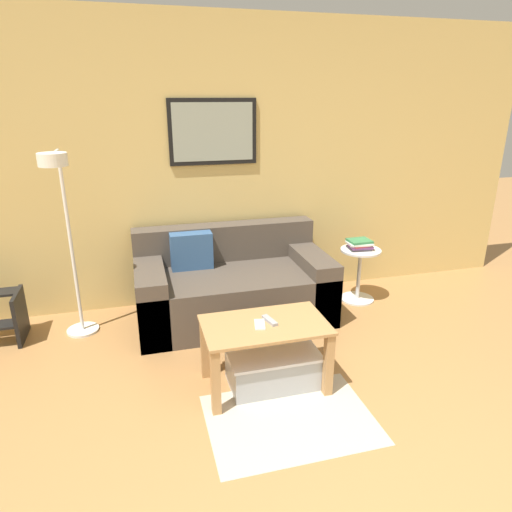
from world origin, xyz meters
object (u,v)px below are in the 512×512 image
Objects in this scene: coffee_table at (265,338)px; cell_phone at (260,324)px; floor_lamp at (64,219)px; couch at (232,286)px; remote_control at (270,320)px; book_stack at (360,244)px; side_table at (359,270)px; storage_bin at (272,367)px.

cell_phone is at bearing -165.80° from coffee_table.
floor_lamp is at bearing 142.86° from coffee_table.
couch is 2.02× the size of coffee_table.
floor_lamp reaches higher than remote_control.
book_stack reaches higher than cell_phone.
book_stack is (1.24, 1.10, 0.20)m from coffee_table.
remote_control is at bearing 23.79° from coffee_table.
floor_lamp is 2.56m from book_stack.
book_stack is (1.23, 0.02, 0.28)m from couch.
storage_bin is at bearing -137.70° from side_table.
coffee_table is (-0.01, -1.08, 0.08)m from couch.
couch is 6.79× the size of book_stack.
floor_lamp reaches higher than storage_bin.
side_table reaches higher than cell_phone.
floor_lamp is 1.66m from cell_phone.
book_stack is (2.51, 0.14, -0.45)m from floor_lamp.
side_table is 0.25m from book_stack.
floor_lamp is at bearing -174.50° from couch.
coffee_table is 0.54× the size of floor_lamp.
remote_control is 1.07× the size of cell_phone.
floor_lamp reaches higher than coffee_table.
side_table reaches higher than coffee_table.
remote_control reaches higher than storage_bin.
couch reaches higher than side_table.
side_table is (1.26, 1.10, -0.05)m from coffee_table.
side_table is at bearing -31.78° from book_stack.
side_table is 2.11× the size of book_stack.
cell_phone is (-0.08, -0.03, -0.01)m from remote_control.
remote_control is 0.08m from cell_phone.
storage_bin is (0.04, -1.08, -0.16)m from couch.
cell_phone is at bearing -174.29° from remote_control.
book_stack reaches higher than storage_bin.
book_stack reaches higher than remote_control.
remote_control is at bearing -88.71° from couch.
floor_lamp is 2.63m from side_table.
side_table is 3.68× the size of cell_phone.
couch is 11.83× the size of cell_phone.
book_stack is at bearing 53.46° from cell_phone.
side_table reaches higher than storage_bin.
cell_phone is (-0.05, -1.09, 0.19)m from couch.
coffee_table is 1.34× the size of storage_bin.
floor_lamp is at bearing 130.72° from remote_control.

